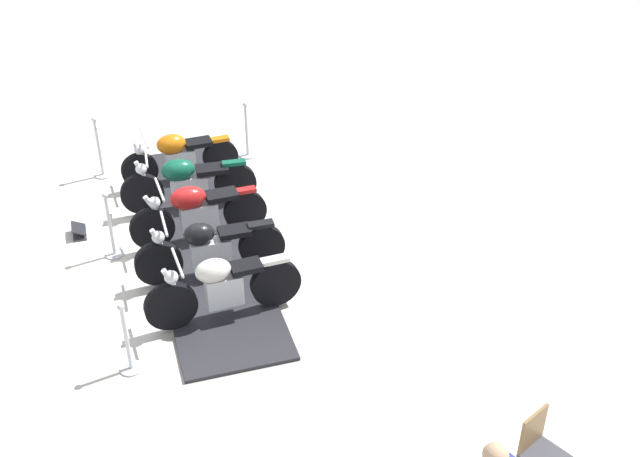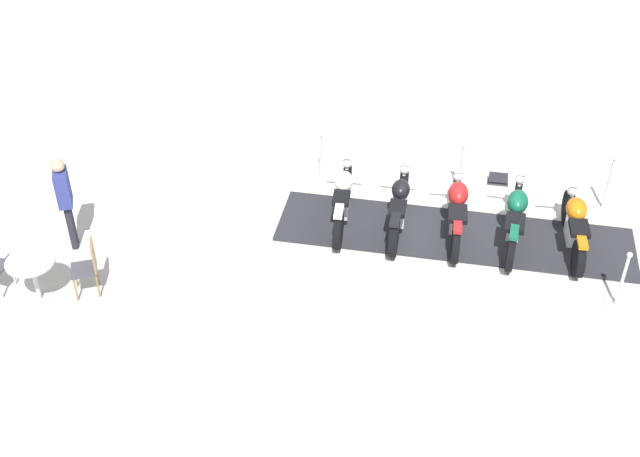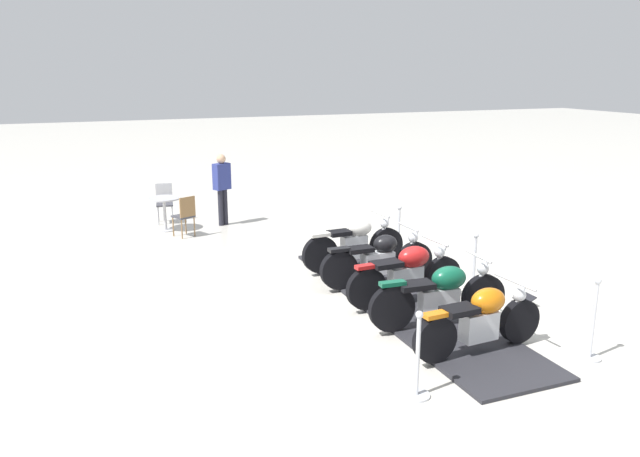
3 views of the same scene
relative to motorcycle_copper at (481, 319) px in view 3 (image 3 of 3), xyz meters
name	(u,v)px [view 3 (image 3 of 3)]	position (x,y,z in m)	size (l,w,h in m)	color
ground_plane	(405,305)	(0.03, -1.96, -0.51)	(80.00, 80.00, 0.00)	beige
display_platform	(405,303)	(0.03, -1.96, -0.49)	(6.12, 1.44, 0.05)	#28282D
motorcycle_copper	(481,319)	(0.00, 0.00, 0.00)	(2.03, 0.78, 0.91)	black
motorcycle_forest	(441,293)	(0.00, -0.98, 0.02)	(2.19, 0.70, 1.01)	black
motorcycle_maroon	(408,272)	(0.00, -1.96, 0.04)	(2.11, 0.71, 0.98)	black
motorcycle_black	(379,259)	(0.01, -2.94, -0.01)	(2.14, 0.64, 0.98)	black
motorcycle_cream	(355,243)	(0.00, -3.92, 0.02)	(2.11, 0.66, 1.01)	black
stanchion_right_rear	(399,237)	(-1.28, -4.56, -0.15)	(0.29, 0.29, 1.02)	silver
stanchion_right_front	(592,331)	(-1.28, 0.64, -0.12)	(0.31, 0.31, 1.13)	silver
stanchion_left_front	(417,369)	(1.35, 0.64, -0.17)	(0.33, 0.33, 1.07)	silver
stanchion_right_mid	(474,272)	(-1.28, -1.96, -0.12)	(0.28, 0.28, 1.08)	silver
info_placard	(524,302)	(-1.76, -1.24, -0.46)	(0.21, 0.39, 0.18)	#333338
cafe_table	(164,206)	(2.90, -8.28, 0.08)	(0.76, 0.76, 0.79)	#B7B7BC
cafe_chair_near_table	(164,201)	(2.78, -9.10, 0.04)	(0.45, 0.45, 0.97)	#B7B7BC
cafe_chair_across_table	(185,214)	(2.56, -7.54, 0.02)	(0.53, 0.53, 0.94)	olive
bystander_person	(222,183)	(1.51, -8.31, 0.53)	(0.46, 0.37, 1.73)	#23232D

